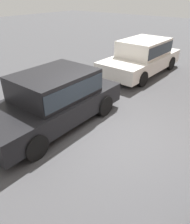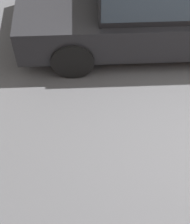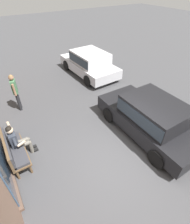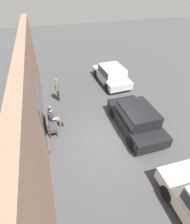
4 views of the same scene
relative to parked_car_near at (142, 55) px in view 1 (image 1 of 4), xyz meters
name	(u,v)px [view 1 (image 1 of 4)]	position (x,y,z in m)	size (l,w,h in m)	color
ground_plane	(113,137)	(5.19, 1.97, -0.82)	(60.00, 60.00, 0.00)	#424244
parked_car_near	(142,55)	(0.00, 0.00, 0.00)	(4.59, 2.05, 1.51)	white
parked_car_mid	(53,97)	(5.58, 0.16, -0.01)	(4.24, 1.99, 1.50)	black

